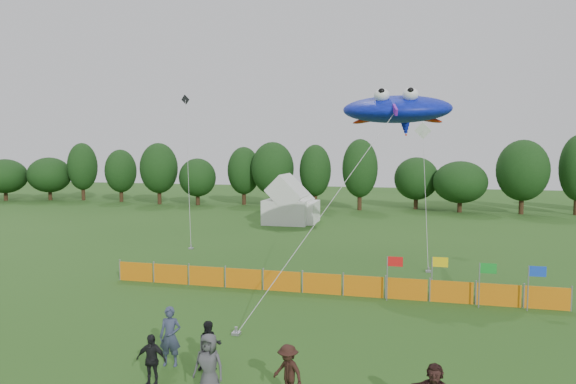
% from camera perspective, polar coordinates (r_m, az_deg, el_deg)
% --- Properties ---
extents(ground, '(160.00, 160.00, 0.00)m').
position_cam_1_polar(ground, '(17.15, -5.14, -19.30)').
color(ground, '#234C16').
rests_on(ground, ground).
extents(treeline, '(104.57, 8.78, 8.36)m').
position_cam_1_polar(treeline, '(59.88, 10.56, 2.03)').
color(treeline, '#382314').
rests_on(treeline, ground).
extents(tent_left, '(4.19, 4.19, 3.69)m').
position_cam_1_polar(tent_left, '(48.26, -0.01, -1.30)').
color(tent_left, silver).
rests_on(tent_left, ground).
extents(tent_right, '(4.72, 3.77, 3.33)m').
position_cam_1_polar(tent_right, '(49.02, 0.54, -1.43)').
color(tent_right, white).
rests_on(tent_right, ground).
extents(barrier_fence, '(21.90, 0.06, 1.00)m').
position_cam_1_polar(barrier_fence, '(25.23, 3.76, -10.13)').
color(barrier_fence, orange).
rests_on(barrier_fence, ground).
extents(flag_row, '(6.73, 0.57, 2.08)m').
position_cam_1_polar(flag_row, '(24.44, 18.42, -8.73)').
color(flag_row, gray).
rests_on(flag_row, ground).
extents(spectator_a, '(0.77, 0.57, 1.93)m').
position_cam_1_polar(spectator_a, '(17.61, -12.96, -15.36)').
color(spectator_a, '#303851').
rests_on(spectator_a, ground).
extents(spectator_b, '(0.95, 0.88, 1.57)m').
position_cam_1_polar(spectator_b, '(17.13, -8.70, -16.52)').
color(spectator_b, black).
rests_on(spectator_b, ground).
extents(spectator_c, '(1.18, 1.01, 1.59)m').
position_cam_1_polar(spectator_c, '(15.12, -0.00, -19.42)').
color(spectator_c, black).
rests_on(spectator_c, ground).
extents(spectator_d, '(0.94, 0.45, 1.56)m').
position_cam_1_polar(spectator_d, '(16.45, -14.96, -17.58)').
color(spectator_d, black).
rests_on(spectator_d, ground).
extents(spectator_e, '(0.94, 0.64, 1.85)m').
position_cam_1_polar(spectator_e, '(15.34, -8.79, -18.58)').
color(spectator_e, '#424246').
rests_on(spectator_e, ground).
extents(stingray_kite, '(8.62, 21.39, 10.44)m').
position_cam_1_polar(stingray_kite, '(31.27, 12.08, 8.88)').
color(stingray_kite, '#0E1FCB').
rests_on(stingray_kite, ground).
extents(small_kite_white, '(1.30, 11.06, 9.06)m').
position_cam_1_polar(small_kite_white, '(37.66, 14.88, 3.37)').
color(small_kite_white, white).
rests_on(small_kite_white, ground).
extents(small_kite_dark, '(5.60, 10.40, 11.87)m').
position_cam_1_polar(small_kite_dark, '(42.82, -11.12, 4.43)').
color(small_kite_dark, black).
rests_on(small_kite_dark, ground).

